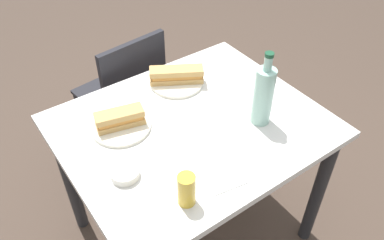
{
  "coord_description": "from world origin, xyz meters",
  "views": [
    {
      "loc": [
        -0.7,
        -0.98,
        1.84
      ],
      "look_at": [
        0.0,
        0.0,
        0.78
      ],
      "focal_mm": 36.86,
      "sensor_mm": 36.0,
      "label": 1
    }
  ],
  "objects_px": {
    "plate_near": "(121,126)",
    "plate_far": "(177,82)",
    "chair_far": "(127,95)",
    "baguette_sandwich_far": "(177,75)",
    "knife_near": "(115,116)",
    "baguette_sandwich_near": "(120,118)",
    "olive_bowl": "(125,173)",
    "dining_table": "(192,144)",
    "water_bottle": "(263,95)",
    "beer_glass": "(186,190)",
    "knife_far": "(174,74)"
  },
  "relations": [
    {
      "from": "plate_near",
      "to": "plate_far",
      "type": "xyz_separation_m",
      "value": [
        0.35,
        0.12,
        0.0
      ]
    },
    {
      "from": "knife_far",
      "to": "water_bottle",
      "type": "relative_size",
      "value": 0.47
    },
    {
      "from": "chair_far",
      "to": "plate_near",
      "type": "distance_m",
      "value": 0.61
    },
    {
      "from": "chair_far",
      "to": "knife_near",
      "type": "relative_size",
      "value": 5.3
    },
    {
      "from": "baguette_sandwich_near",
      "to": "knife_near",
      "type": "xyz_separation_m",
      "value": [
        0.0,
        0.06,
        -0.03
      ]
    },
    {
      "from": "dining_table",
      "to": "baguette_sandwich_far",
      "type": "bearing_deg",
      "value": 68.77
    },
    {
      "from": "chair_far",
      "to": "plate_far",
      "type": "xyz_separation_m",
      "value": [
        0.09,
        -0.36,
        0.26
      ]
    },
    {
      "from": "beer_glass",
      "to": "knife_near",
      "type": "bearing_deg",
      "value": 90.37
    },
    {
      "from": "plate_near",
      "to": "baguette_sandwich_near",
      "type": "xyz_separation_m",
      "value": [
        -0.0,
        0.0,
        0.04
      ]
    },
    {
      "from": "dining_table",
      "to": "knife_near",
      "type": "distance_m",
      "value": 0.35
    },
    {
      "from": "plate_near",
      "to": "plate_far",
      "type": "relative_size",
      "value": 1.0
    },
    {
      "from": "baguette_sandwich_near",
      "to": "knife_near",
      "type": "distance_m",
      "value": 0.07
    },
    {
      "from": "plate_near",
      "to": "olive_bowl",
      "type": "xyz_separation_m",
      "value": [
        -0.11,
        -0.24,
        0.01
      ]
    },
    {
      "from": "dining_table",
      "to": "plate_far",
      "type": "relative_size",
      "value": 4.31
    },
    {
      "from": "plate_near",
      "to": "beer_glass",
      "type": "distance_m",
      "value": 0.46
    },
    {
      "from": "baguette_sandwich_far",
      "to": "dining_table",
      "type": "bearing_deg",
      "value": -111.23
    },
    {
      "from": "water_bottle",
      "to": "dining_table",
      "type": "bearing_deg",
      "value": 148.64
    },
    {
      "from": "chair_far",
      "to": "beer_glass",
      "type": "distance_m",
      "value": 1.02
    },
    {
      "from": "plate_far",
      "to": "beer_glass",
      "type": "distance_m",
      "value": 0.67
    },
    {
      "from": "water_bottle",
      "to": "beer_glass",
      "type": "relative_size",
      "value": 2.61
    },
    {
      "from": "dining_table",
      "to": "knife_near",
      "type": "relative_size",
      "value": 6.3
    },
    {
      "from": "plate_far",
      "to": "olive_bowl",
      "type": "relative_size",
      "value": 2.34
    },
    {
      "from": "dining_table",
      "to": "chair_far",
      "type": "relative_size",
      "value": 1.19
    },
    {
      "from": "dining_table",
      "to": "chair_far",
      "type": "xyz_separation_m",
      "value": [
        0.01,
        0.63,
        -0.13
      ]
    },
    {
      "from": "chair_far",
      "to": "olive_bowl",
      "type": "bearing_deg",
      "value": -116.9
    },
    {
      "from": "chair_far",
      "to": "baguette_sandwich_far",
      "type": "distance_m",
      "value": 0.48
    },
    {
      "from": "plate_far",
      "to": "knife_near",
      "type": "bearing_deg",
      "value": -169.99
    },
    {
      "from": "chair_far",
      "to": "knife_far",
      "type": "xyz_separation_m",
      "value": [
        0.11,
        -0.31,
        0.27
      ]
    },
    {
      "from": "chair_far",
      "to": "water_bottle",
      "type": "xyz_separation_m",
      "value": [
        0.23,
        -0.78,
        0.38
      ]
    },
    {
      "from": "dining_table",
      "to": "plate_far",
      "type": "distance_m",
      "value": 0.31
    },
    {
      "from": "plate_near",
      "to": "knife_near",
      "type": "relative_size",
      "value": 1.46
    },
    {
      "from": "knife_near",
      "to": "olive_bowl",
      "type": "height_order",
      "value": "olive_bowl"
    },
    {
      "from": "plate_far",
      "to": "knife_far",
      "type": "bearing_deg",
      "value": 70.77
    },
    {
      "from": "baguette_sandwich_near",
      "to": "baguette_sandwich_far",
      "type": "xyz_separation_m",
      "value": [
        0.35,
        0.12,
        -0.0
      ]
    },
    {
      "from": "knife_far",
      "to": "olive_bowl",
      "type": "xyz_separation_m",
      "value": [
        -0.48,
        -0.41,
        -0.0
      ]
    },
    {
      "from": "dining_table",
      "to": "chair_far",
      "type": "distance_m",
      "value": 0.65
    },
    {
      "from": "plate_near",
      "to": "olive_bowl",
      "type": "height_order",
      "value": "olive_bowl"
    },
    {
      "from": "knife_near",
      "to": "plate_far",
      "type": "bearing_deg",
      "value": 10.01
    },
    {
      "from": "chair_far",
      "to": "plate_near",
      "type": "height_order",
      "value": "chair_far"
    },
    {
      "from": "plate_near",
      "to": "baguette_sandwich_far",
      "type": "xyz_separation_m",
      "value": [
        0.35,
        0.12,
        0.04
      ]
    },
    {
      "from": "chair_far",
      "to": "baguette_sandwich_far",
      "type": "xyz_separation_m",
      "value": [
        0.09,
        -0.36,
        0.3
      ]
    },
    {
      "from": "knife_far",
      "to": "olive_bowl",
      "type": "bearing_deg",
      "value": -139.36
    },
    {
      "from": "water_bottle",
      "to": "knife_near",
      "type": "bearing_deg",
      "value": 144.03
    },
    {
      "from": "olive_bowl",
      "to": "dining_table",
      "type": "bearing_deg",
      "value": 14.26
    },
    {
      "from": "plate_far",
      "to": "knife_far",
      "type": "relative_size",
      "value": 1.59
    },
    {
      "from": "plate_far",
      "to": "olive_bowl",
      "type": "distance_m",
      "value": 0.58
    },
    {
      "from": "chair_far",
      "to": "knife_near",
      "type": "distance_m",
      "value": 0.57
    },
    {
      "from": "baguette_sandwich_far",
      "to": "beer_glass",
      "type": "height_order",
      "value": "beer_glass"
    },
    {
      "from": "plate_near",
      "to": "knife_far",
      "type": "xyz_separation_m",
      "value": [
        0.37,
        0.17,
        0.01
      ]
    },
    {
      "from": "knife_near",
      "to": "beer_glass",
      "type": "distance_m",
      "value": 0.52
    }
  ]
}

